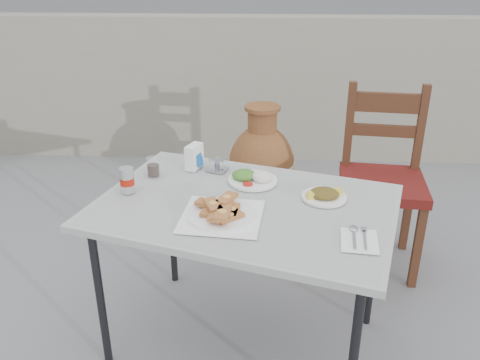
{
  "coord_description": "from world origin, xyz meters",
  "views": [
    {
      "loc": [
        0.09,
        -1.77,
        1.71
      ],
      "look_at": [
        -0.0,
        0.15,
        0.82
      ],
      "focal_mm": 38.0,
      "sensor_mm": 36.0,
      "label": 1
    }
  ],
  "objects_px": {
    "soda_can": "(127,180)",
    "terracotta_urn": "(261,166)",
    "pide_plate": "(222,210)",
    "napkin_holder": "(194,157)",
    "salad_rice_plate": "(252,178)",
    "salad_chopped_plate": "(324,195)",
    "condiment_caddy": "(217,166)",
    "cola_glass": "(153,168)",
    "chair": "(382,178)",
    "cafe_table": "(245,214)"
  },
  "relations": [
    {
      "from": "salad_chopped_plate",
      "to": "soda_can",
      "type": "relative_size",
      "value": 1.72
    },
    {
      "from": "condiment_caddy",
      "to": "chair",
      "type": "bearing_deg",
      "value": 25.03
    },
    {
      "from": "salad_rice_plate",
      "to": "salad_chopped_plate",
      "type": "xyz_separation_m",
      "value": [
        0.31,
        -0.15,
        -0.0
      ]
    },
    {
      "from": "condiment_caddy",
      "to": "salad_rice_plate",
      "type": "bearing_deg",
      "value": -34.77
    },
    {
      "from": "salad_chopped_plate",
      "to": "cola_glass",
      "type": "bearing_deg",
      "value": 165.49
    },
    {
      "from": "chair",
      "to": "terracotta_urn",
      "type": "relative_size",
      "value": 1.32
    },
    {
      "from": "cola_glass",
      "to": "condiment_caddy",
      "type": "distance_m",
      "value": 0.3
    },
    {
      "from": "salad_chopped_plate",
      "to": "cola_glass",
      "type": "height_order",
      "value": "cola_glass"
    },
    {
      "from": "soda_can",
      "to": "condiment_caddy",
      "type": "bearing_deg",
      "value": 34.39
    },
    {
      "from": "salad_rice_plate",
      "to": "soda_can",
      "type": "relative_size",
      "value": 2.0
    },
    {
      "from": "chair",
      "to": "terracotta_urn",
      "type": "bearing_deg",
      "value": 148.11
    },
    {
      "from": "cafe_table",
      "to": "salad_chopped_plate",
      "type": "relative_size",
      "value": 7.35
    },
    {
      "from": "cafe_table",
      "to": "terracotta_urn",
      "type": "height_order",
      "value": "terracotta_urn"
    },
    {
      "from": "salad_rice_plate",
      "to": "napkin_holder",
      "type": "height_order",
      "value": "napkin_holder"
    },
    {
      "from": "pide_plate",
      "to": "napkin_holder",
      "type": "height_order",
      "value": "napkin_holder"
    },
    {
      "from": "salad_rice_plate",
      "to": "salad_chopped_plate",
      "type": "height_order",
      "value": "salad_rice_plate"
    },
    {
      "from": "condiment_caddy",
      "to": "pide_plate",
      "type": "bearing_deg",
      "value": -82.47
    },
    {
      "from": "soda_can",
      "to": "napkin_holder",
      "type": "xyz_separation_m",
      "value": [
        0.25,
        0.27,
        0.0
      ]
    },
    {
      "from": "salad_rice_plate",
      "to": "condiment_caddy",
      "type": "bearing_deg",
      "value": 145.23
    },
    {
      "from": "cafe_table",
      "to": "salad_rice_plate",
      "type": "distance_m",
      "value": 0.22
    },
    {
      "from": "pide_plate",
      "to": "condiment_caddy",
      "type": "distance_m",
      "value": 0.46
    },
    {
      "from": "condiment_caddy",
      "to": "chair",
      "type": "relative_size",
      "value": 0.11
    },
    {
      "from": "salad_chopped_plate",
      "to": "soda_can",
      "type": "bearing_deg",
      "value": 178.67
    },
    {
      "from": "condiment_caddy",
      "to": "salad_chopped_plate",
      "type": "bearing_deg",
      "value": -29.3
    },
    {
      "from": "pide_plate",
      "to": "napkin_holder",
      "type": "distance_m",
      "value": 0.5
    },
    {
      "from": "pide_plate",
      "to": "chair",
      "type": "bearing_deg",
      "value": 46.35
    },
    {
      "from": "soda_can",
      "to": "terracotta_urn",
      "type": "distance_m",
      "value": 1.39
    },
    {
      "from": "napkin_holder",
      "to": "cola_glass",
      "type": "bearing_deg",
      "value": -130.74
    },
    {
      "from": "soda_can",
      "to": "condiment_caddy",
      "type": "distance_m",
      "value": 0.44
    },
    {
      "from": "soda_can",
      "to": "pide_plate",
      "type": "bearing_deg",
      "value": -25.45
    },
    {
      "from": "chair",
      "to": "condiment_caddy",
      "type": "bearing_deg",
      "value": -148.74
    },
    {
      "from": "salad_rice_plate",
      "to": "terracotta_urn",
      "type": "height_order",
      "value": "salad_rice_plate"
    },
    {
      "from": "salad_chopped_plate",
      "to": "condiment_caddy",
      "type": "height_order",
      "value": "condiment_caddy"
    },
    {
      "from": "cafe_table",
      "to": "condiment_caddy",
      "type": "xyz_separation_m",
      "value": [
        -0.15,
        0.33,
        0.07
      ]
    },
    {
      "from": "cola_glass",
      "to": "napkin_holder",
      "type": "relative_size",
      "value": 0.73
    },
    {
      "from": "cafe_table",
      "to": "napkin_holder",
      "type": "distance_m",
      "value": 0.45
    },
    {
      "from": "cafe_table",
      "to": "pide_plate",
      "type": "distance_m",
      "value": 0.17
    },
    {
      "from": "pide_plate",
      "to": "napkin_holder",
      "type": "bearing_deg",
      "value": 109.66
    },
    {
      "from": "cafe_table",
      "to": "salad_rice_plate",
      "type": "bearing_deg",
      "value": 83.35
    },
    {
      "from": "pide_plate",
      "to": "salad_rice_plate",
      "type": "bearing_deg",
      "value": 71.52
    },
    {
      "from": "salad_rice_plate",
      "to": "napkin_holder",
      "type": "relative_size",
      "value": 1.87
    },
    {
      "from": "salad_rice_plate",
      "to": "chair",
      "type": "xyz_separation_m",
      "value": [
        0.71,
        0.53,
        -0.23
      ]
    },
    {
      "from": "salad_rice_plate",
      "to": "cola_glass",
      "type": "bearing_deg",
      "value": 173.99
    },
    {
      "from": "napkin_holder",
      "to": "condiment_caddy",
      "type": "bearing_deg",
      "value": 10.37
    },
    {
      "from": "chair",
      "to": "cafe_table",
      "type": "bearing_deg",
      "value": -128.57
    },
    {
      "from": "napkin_holder",
      "to": "chair",
      "type": "xyz_separation_m",
      "value": [
        0.99,
        0.39,
        -0.27
      ]
    },
    {
      "from": "pide_plate",
      "to": "salad_chopped_plate",
      "type": "bearing_deg",
      "value": 23.48
    },
    {
      "from": "cola_glass",
      "to": "chair",
      "type": "distance_m",
      "value": 1.29
    },
    {
      "from": "pide_plate",
      "to": "salad_chopped_plate",
      "type": "xyz_separation_m",
      "value": [
        0.42,
        0.18,
        -0.01
      ]
    },
    {
      "from": "cafe_table",
      "to": "napkin_holder",
      "type": "xyz_separation_m",
      "value": [
        -0.26,
        0.35,
        0.11
      ]
    }
  ]
}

